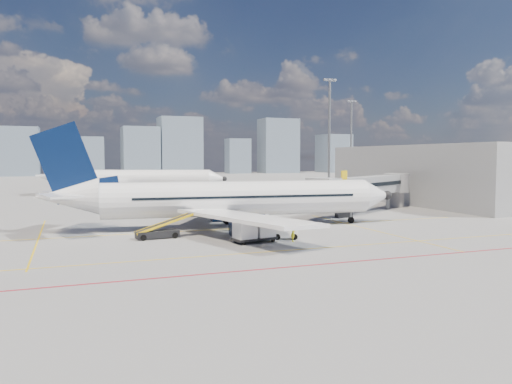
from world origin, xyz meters
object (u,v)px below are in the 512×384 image
Objects in this scene: main_aircraft at (225,199)px; cargo_dolly at (254,229)px; ramp_worker at (293,233)px; baggage_tug at (284,231)px; belt_loader at (159,232)px; second_aircraft at (130,179)px.

main_aircraft is 9.40× the size of cargo_dolly.
baggage_tug is at bearing 22.76° from ramp_worker.
cargo_dolly reaches higher than baggage_tug.
cargo_dolly is (-0.30, -10.34, -1.99)m from main_aircraft.
main_aircraft is 6.81× the size of belt_loader.
baggage_tug is at bearing -64.45° from second_aircraft.
cargo_dolly is at bearing 94.31° from ramp_worker.
cargo_dolly is at bearing -146.31° from baggage_tug.
belt_loader is at bearing 177.67° from baggage_tug.
baggage_tug is 0.43× the size of belt_loader.
main_aircraft is 24.47× the size of ramp_worker.
cargo_dolly is 0.72× the size of belt_loader.
second_aircraft is 9.12× the size of cargo_dolly.
second_aircraft reaches higher than ramp_worker.
main_aircraft is at bearing -66.57° from second_aircraft.
cargo_dolly is 3.73m from ramp_worker.
main_aircraft is 56.24m from second_aircraft.
ramp_worker is at bearing -67.46° from main_aircraft.
second_aircraft is at bearing 82.36° from cargo_dolly.
belt_loader is at bearing -143.56° from main_aircraft.
second_aircraft is at bearing 116.00° from baggage_tug.
baggage_tug is (3.15, -9.48, -2.45)m from main_aircraft.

